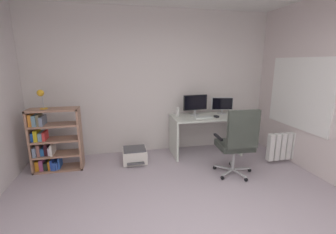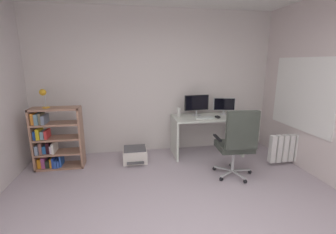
{
  "view_description": "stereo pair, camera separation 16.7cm",
  "coord_description": "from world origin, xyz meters",
  "px_view_note": "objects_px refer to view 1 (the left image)",
  "views": [
    {
      "loc": [
        -0.7,
        -1.74,
        1.78
      ],
      "look_at": [
        0.12,
        2.02,
        0.85
      ],
      "focal_mm": 24.5,
      "sensor_mm": 36.0,
      "label": 1
    },
    {
      "loc": [
        -0.54,
        -1.77,
        1.78
      ],
      "look_at": [
        0.12,
        2.02,
        0.85
      ],
      "focal_mm": 24.5,
      "sensor_mm": 36.0,
      "label": 2
    }
  ],
  "objects_px": {
    "monitor_main": "(195,103)",
    "office_chair": "(238,140)",
    "monitor_secondary": "(222,105)",
    "desk_lamp": "(41,95)",
    "computer_mouse": "(216,116)",
    "bookshelf": "(51,142)",
    "radiator": "(288,146)",
    "desktop_speaker": "(178,112)",
    "desk": "(205,127)",
    "keyboard": "(204,117)",
    "printer": "(135,155)"
  },
  "relations": [
    {
      "from": "monitor_main",
      "to": "office_chair",
      "type": "bearing_deg",
      "value": -75.58
    },
    {
      "from": "monitor_main",
      "to": "office_chair",
      "type": "height_order",
      "value": "monitor_main"
    },
    {
      "from": "monitor_secondary",
      "to": "desk_lamp",
      "type": "xyz_separation_m",
      "value": [
        -3.22,
        -0.27,
        0.32
      ]
    },
    {
      "from": "computer_mouse",
      "to": "desk_lamp",
      "type": "bearing_deg",
      "value": 169.81
    },
    {
      "from": "office_chair",
      "to": "bookshelf",
      "type": "xyz_separation_m",
      "value": [
        -2.88,
        0.89,
        -0.12
      ]
    },
    {
      "from": "monitor_main",
      "to": "radiator",
      "type": "relative_size",
      "value": 0.62
    },
    {
      "from": "computer_mouse",
      "to": "monitor_secondary",
      "type": "bearing_deg",
      "value": 38.86
    },
    {
      "from": "desktop_speaker",
      "to": "bookshelf",
      "type": "xyz_separation_m",
      "value": [
        -2.22,
        -0.22,
        -0.35
      ]
    },
    {
      "from": "desk_lamp",
      "to": "radiator",
      "type": "bearing_deg",
      "value": -7.97
    },
    {
      "from": "desk_lamp",
      "to": "office_chair",
      "type": "bearing_deg",
      "value": -16.75
    },
    {
      "from": "computer_mouse",
      "to": "radiator",
      "type": "distance_m",
      "value": 1.37
    },
    {
      "from": "desk",
      "to": "office_chair",
      "type": "height_order",
      "value": "office_chair"
    },
    {
      "from": "keyboard",
      "to": "printer",
      "type": "height_order",
      "value": "keyboard"
    },
    {
      "from": "desk",
      "to": "desk_lamp",
      "type": "relative_size",
      "value": 4.26
    },
    {
      "from": "office_chair",
      "to": "radiator",
      "type": "height_order",
      "value": "office_chair"
    },
    {
      "from": "desktop_speaker",
      "to": "radiator",
      "type": "distance_m",
      "value": 2.08
    },
    {
      "from": "monitor_secondary",
      "to": "bookshelf",
      "type": "xyz_separation_m",
      "value": [
        -3.15,
        -0.27,
        -0.46
      ]
    },
    {
      "from": "desk",
      "to": "desk_lamp",
      "type": "bearing_deg",
      "value": -177.04
    },
    {
      "from": "monitor_main",
      "to": "bookshelf",
      "type": "relative_size",
      "value": 0.46
    },
    {
      "from": "desk",
      "to": "printer",
      "type": "relative_size",
      "value": 2.86
    },
    {
      "from": "keyboard",
      "to": "desktop_speaker",
      "type": "xyz_separation_m",
      "value": [
        -0.44,
        0.21,
        0.07
      ]
    },
    {
      "from": "desk",
      "to": "desktop_speaker",
      "type": "bearing_deg",
      "value": 171.84
    },
    {
      "from": "desktop_speaker",
      "to": "radiator",
      "type": "height_order",
      "value": "desktop_speaker"
    },
    {
      "from": "desk_lamp",
      "to": "desktop_speaker",
      "type": "bearing_deg",
      "value": 5.61
    },
    {
      "from": "printer",
      "to": "monitor_secondary",
      "type": "bearing_deg",
      "value": 8.54
    },
    {
      "from": "monitor_main",
      "to": "radiator",
      "type": "height_order",
      "value": "monitor_main"
    },
    {
      "from": "bookshelf",
      "to": "radiator",
      "type": "bearing_deg",
      "value": -8.09
    },
    {
      "from": "monitor_secondary",
      "to": "radiator",
      "type": "bearing_deg",
      "value": -43.05
    },
    {
      "from": "desktop_speaker",
      "to": "keyboard",
      "type": "bearing_deg",
      "value": -25.56
    },
    {
      "from": "computer_mouse",
      "to": "office_chair",
      "type": "bearing_deg",
      "value": -102.19
    },
    {
      "from": "monitor_main",
      "to": "desktop_speaker",
      "type": "xyz_separation_m",
      "value": [
        -0.36,
        -0.05,
        -0.15
      ]
    },
    {
      "from": "desktop_speaker",
      "to": "bookshelf",
      "type": "relative_size",
      "value": 0.16
    },
    {
      "from": "monitor_secondary",
      "to": "keyboard",
      "type": "xyz_separation_m",
      "value": [
        -0.49,
        -0.26,
        -0.18
      ]
    },
    {
      "from": "computer_mouse",
      "to": "desk_lamp",
      "type": "distance_m",
      "value": 3.02
    },
    {
      "from": "monitor_secondary",
      "to": "keyboard",
      "type": "bearing_deg",
      "value": -152.1
    },
    {
      "from": "office_chair",
      "to": "bookshelf",
      "type": "distance_m",
      "value": 3.02
    },
    {
      "from": "monitor_main",
      "to": "computer_mouse",
      "type": "height_order",
      "value": "monitor_main"
    },
    {
      "from": "desk",
      "to": "keyboard",
      "type": "distance_m",
      "value": 0.28
    },
    {
      "from": "keyboard",
      "to": "computer_mouse",
      "type": "distance_m",
      "value": 0.25
    },
    {
      "from": "keyboard",
      "to": "office_chair",
      "type": "bearing_deg",
      "value": -74.42
    },
    {
      "from": "monitor_main",
      "to": "keyboard",
      "type": "bearing_deg",
      "value": -73.16
    },
    {
      "from": "bookshelf",
      "to": "printer",
      "type": "xyz_separation_m",
      "value": [
        1.36,
        0.0,
        -0.36
      ]
    },
    {
      "from": "desktop_speaker",
      "to": "radiator",
      "type": "xyz_separation_m",
      "value": [
        1.84,
        -0.8,
        -0.54
      ]
    },
    {
      "from": "printer",
      "to": "office_chair",
      "type": "bearing_deg",
      "value": -30.27
    },
    {
      "from": "keyboard",
      "to": "computer_mouse",
      "type": "xyz_separation_m",
      "value": [
        0.25,
        -0.02,
        0.01
      ]
    },
    {
      "from": "monitor_secondary",
      "to": "desktop_speaker",
      "type": "height_order",
      "value": "monitor_secondary"
    },
    {
      "from": "keyboard",
      "to": "monitor_main",
      "type": "bearing_deg",
      "value": 108.7
    },
    {
      "from": "monitor_secondary",
      "to": "radiator",
      "type": "relative_size",
      "value": 0.54
    },
    {
      "from": "monitor_secondary",
      "to": "bookshelf",
      "type": "bearing_deg",
      "value": -175.06
    },
    {
      "from": "monitor_main",
      "to": "printer",
      "type": "bearing_deg",
      "value": -167.6
    }
  ]
}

